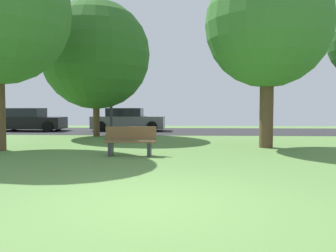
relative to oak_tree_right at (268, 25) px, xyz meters
name	(u,v)px	position (x,y,z in m)	size (l,w,h in m)	color
ground_plane	(150,204)	(-3.54, -7.69, -4.49)	(44.00, 44.00, 0.00)	#5B8442
road_strip	(177,131)	(-3.54, 8.31, -4.49)	(44.00, 6.40, 0.01)	#28282B
oak_tree_right	(268,25)	(0.00, 0.00, 0.00)	(4.58, 4.58, 6.81)	brown
birch_tree_lone	(96,55)	(-7.57, 4.52, -0.34)	(5.51, 5.51, 6.91)	brown
parked_car_black	(29,121)	(-12.78, 8.13, -3.84)	(4.22, 1.97, 1.43)	black
parked_car_grey	(128,120)	(-6.63, 8.56, -3.83)	(4.48, 2.02, 1.43)	slate
park_bench	(130,141)	(-4.71, -2.38, -4.03)	(1.60, 0.45, 0.90)	brown
street_lamp_post	(111,92)	(-6.80, 4.51, -2.24)	(0.14, 0.14, 4.50)	#2D2D33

